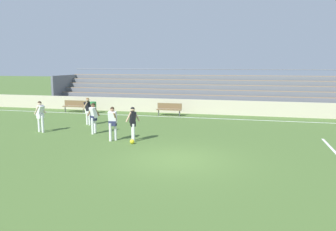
% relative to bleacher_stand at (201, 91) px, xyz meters
% --- Properties ---
extents(ground_plane, '(160.00, 160.00, 0.00)m').
position_rel_bleacher_stand_xyz_m(ground_plane, '(1.37, -15.55, -1.44)').
color(ground_plane, '#4C6B30').
extents(field_line_sideline, '(44.00, 0.12, 0.01)m').
position_rel_bleacher_stand_xyz_m(field_line_sideline, '(1.37, -5.26, -1.43)').
color(field_line_sideline, white).
rests_on(field_line_sideline, ground).
extents(field_line_penalty_mark, '(0.12, 4.40, 0.01)m').
position_rel_bleacher_stand_xyz_m(field_line_penalty_mark, '(7.65, -12.44, -1.43)').
color(field_line_penalty_mark, white).
rests_on(field_line_penalty_mark, ground).
extents(sideline_wall, '(48.00, 0.16, 1.08)m').
position_rel_bleacher_stand_xyz_m(sideline_wall, '(1.37, -3.37, -0.90)').
color(sideline_wall, beige).
rests_on(sideline_wall, ground).
extents(bleacher_stand, '(25.77, 4.53, 3.27)m').
position_rel_bleacher_stand_xyz_m(bleacher_stand, '(0.00, 0.00, 0.00)').
color(bleacher_stand, '#897051').
rests_on(bleacher_stand, ground).
extents(bench_near_wall_gap, '(1.80, 0.40, 0.90)m').
position_rel_bleacher_stand_xyz_m(bench_near_wall_gap, '(-1.59, -4.77, -0.89)').
color(bench_near_wall_gap, brown).
rests_on(bench_near_wall_gap, ground).
extents(bench_centre_sideline, '(1.80, 0.40, 0.90)m').
position_rel_bleacher_stand_xyz_m(bench_centre_sideline, '(-9.19, -4.77, -0.89)').
color(bench_centre_sideline, brown).
rests_on(bench_centre_sideline, ground).
extents(trash_bin, '(0.56, 0.56, 0.88)m').
position_rel_bleacher_stand_xyz_m(trash_bin, '(-7.53, -5.01, -1.00)').
color(trash_bin, '#2D7F3D').
rests_on(trash_bin, ground).
extents(player_dark_on_ball, '(0.63, 0.48, 1.66)m').
position_rel_bleacher_stand_xyz_m(player_dark_on_ball, '(-1.35, -13.00, -0.45)').
color(player_dark_on_ball, white).
rests_on(player_dark_on_ball, ground).
extents(player_white_challenging, '(0.45, 0.57, 1.66)m').
position_rel_bleacher_stand_xyz_m(player_white_challenging, '(-2.33, -13.15, -0.45)').
color(player_white_challenging, white).
rests_on(player_white_challenging, ground).
extents(player_white_dropping_back, '(0.51, 0.50, 1.71)m').
position_rel_bleacher_stand_xyz_m(player_white_dropping_back, '(-6.98, -12.22, -0.41)').
color(player_white_dropping_back, white).
rests_on(player_white_dropping_back, ground).
extents(player_white_deep_cover, '(0.64, 0.49, 1.65)m').
position_rel_bleacher_stand_xyz_m(player_white_deep_cover, '(-3.99, -11.87, -0.46)').
color(player_white_deep_cover, white).
rests_on(player_white_deep_cover, ground).
extents(player_dark_trailing_run, '(0.52, 0.44, 1.67)m').
position_rel_bleacher_stand_xyz_m(player_dark_trailing_run, '(-5.51, -9.57, -0.44)').
color(player_dark_trailing_run, white).
rests_on(player_dark_trailing_run, ground).
extents(soccer_ball, '(0.22, 0.22, 0.22)m').
position_rel_bleacher_stand_xyz_m(soccer_ball, '(-1.20, -13.54, -1.33)').
color(soccer_ball, yellow).
rests_on(soccer_ball, ground).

